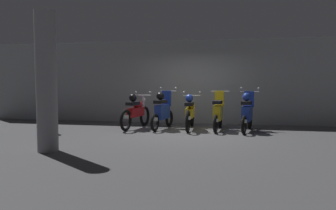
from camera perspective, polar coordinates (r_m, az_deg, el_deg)
ground_plane at (r=9.19m, az=3.29°, el=-5.03°), size 80.00×80.00×0.00m
back_wall at (r=11.44m, az=4.88°, el=4.11°), size 16.00×0.30×2.92m
motorbike_slot_0 at (r=10.16m, az=-5.69°, el=-1.15°), size 0.61×1.93×1.15m
motorbike_slot_1 at (r=9.99m, az=-0.94°, el=-0.99°), size 0.59×1.67×1.29m
motorbike_slot_2 at (r=9.92m, az=3.91°, el=-1.27°), size 0.59×1.95×1.15m
motorbike_slot_3 at (r=9.86m, az=8.83°, el=-1.36°), size 0.56×1.68×1.18m
motorbike_slot_4 at (r=9.78m, az=13.80°, el=-1.22°), size 0.60×1.66×1.29m
support_pillar at (r=7.16m, az=-20.65°, el=3.84°), size 0.43×0.43×2.92m
trash_bin at (r=9.77m, az=-20.81°, el=-2.65°), size 0.45×0.45×0.71m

